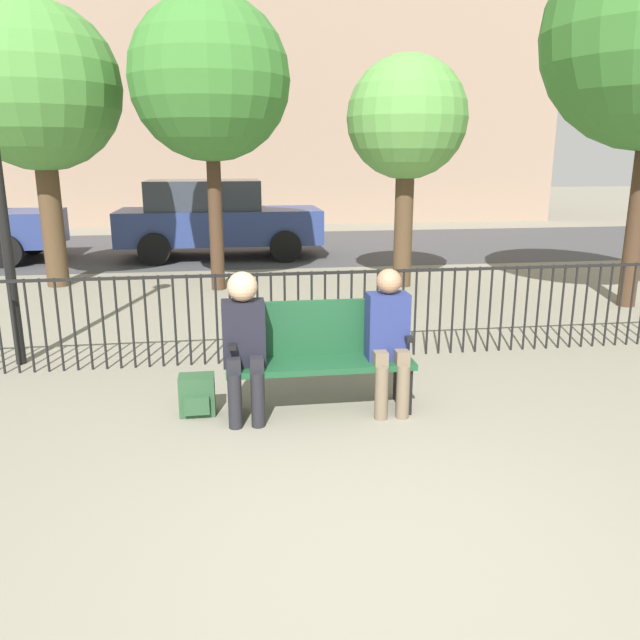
{
  "coord_description": "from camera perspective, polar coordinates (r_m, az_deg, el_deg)",
  "views": [
    {
      "loc": [
        -0.72,
        -2.82,
        2.09
      ],
      "look_at": [
        0.0,
        2.03,
        0.8
      ],
      "focal_mm": 35.0,
      "sensor_mm": 36.0,
      "label": 1
    }
  ],
  "objects": [
    {
      "name": "tree_3",
      "position": [
        10.14,
        -10.04,
        20.79
      ],
      "size": [
        2.42,
        2.42,
        4.43
      ],
      "color": "#422D1E",
      "rests_on": "ground"
    },
    {
      "name": "seated_person_1",
      "position": [
        5.17,
        6.27,
        -1.22
      ],
      "size": [
        0.34,
        0.39,
        1.21
      ],
      "color": "brown",
      "rests_on": "ground"
    },
    {
      "name": "seated_person_0",
      "position": [
        5.0,
        -6.97,
        -1.54
      ],
      "size": [
        0.34,
        0.39,
        1.22
      ],
      "color": "black",
      "rests_on": "ground"
    },
    {
      "name": "tree_0",
      "position": [
        11.17,
        -24.4,
        18.68
      ],
      "size": [
        2.56,
        2.56,
        4.42
      ],
      "color": "#4C3823",
      "rests_on": "ground"
    },
    {
      "name": "ground_plane",
      "position": [
        3.58,
        5.11,
        -20.97
      ],
      "size": [
        80.0,
        80.0,
        0.0
      ],
      "primitive_type": "plane",
      "color": "gray"
    },
    {
      "name": "fence_railing",
      "position": [
        6.47,
        -1.96,
        1.04
      ],
      "size": [
        9.01,
        0.03,
        0.95
      ],
      "color": "black",
      "rests_on": "ground"
    },
    {
      "name": "parked_car_1",
      "position": [
        13.53,
        -9.51,
        9.22
      ],
      "size": [
        4.2,
        1.94,
        1.62
      ],
      "color": "navy",
      "rests_on": "ground"
    },
    {
      "name": "park_bench",
      "position": [
        5.23,
        -0.13,
        -3.1
      ],
      "size": [
        1.55,
        0.45,
        0.92
      ],
      "color": "#194728",
      "rests_on": "ground"
    },
    {
      "name": "tree_1",
      "position": [
        10.33,
        7.95,
        17.62
      ],
      "size": [
        1.9,
        1.9,
        3.63
      ],
      "color": "#4C3823",
      "rests_on": "ground"
    },
    {
      "name": "street_surface",
      "position": [
        14.99,
        -5.65,
        6.63
      ],
      "size": [
        24.0,
        6.0,
        0.01
      ],
      "color": "#3D3D3F",
      "rests_on": "ground"
    },
    {
      "name": "backpack",
      "position": [
        5.31,
        -11.17,
        -6.78
      ],
      "size": [
        0.29,
        0.24,
        0.34
      ],
      "color": "#284C2D",
      "rests_on": "ground"
    }
  ]
}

